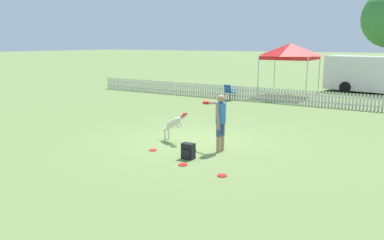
{
  "coord_description": "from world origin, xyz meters",
  "views": [
    {
      "loc": [
        5.71,
        -9.51,
        2.97
      ],
      "look_at": [
        0.12,
        -0.41,
        0.76
      ],
      "focal_mm": 35.0,
      "sensor_mm": 36.0,
      "label": 1
    }
  ],
  "objects": [
    {
      "name": "ground_plane",
      "position": [
        0.0,
        0.0,
        0.0
      ],
      "size": [
        240.0,
        240.0,
        0.0
      ],
      "primitive_type": "plane",
      "color": "olive"
    },
    {
      "name": "handler_person",
      "position": [
        1.09,
        -0.53,
        1.0
      ],
      "size": [
        0.9,
        0.74,
        1.6
      ],
      "rotation": [
        0.0,
        0.0,
        1.44
      ],
      "color": "tan",
      "rests_on": "ground_plane"
    },
    {
      "name": "leaping_dog",
      "position": [
        -0.58,
        -0.31,
        0.58
      ],
      "size": [
        1.08,
        0.35,
        0.96
      ],
      "rotation": [
        0.0,
        0.0,
        -1.71
      ],
      "color": "beige",
      "rests_on": "ground_plane"
    },
    {
      "name": "frisbee_near_handler",
      "position": [
        -0.54,
        -1.44,
        0.01
      ],
      "size": [
        0.22,
        0.22,
        0.02
      ],
      "color": "red",
      "rests_on": "ground_plane"
    },
    {
      "name": "frisbee_near_dog",
      "position": [
        2.07,
        -2.27,
        0.01
      ],
      "size": [
        0.22,
        0.22,
        0.02
      ],
      "color": "red",
      "rests_on": "ground_plane"
    },
    {
      "name": "frisbee_midfield",
      "position": [
        0.89,
        -2.1,
        0.01
      ],
      "size": [
        0.22,
        0.22,
        0.02
      ],
      "color": "red",
      "rests_on": "ground_plane"
    },
    {
      "name": "backpack_on_grass",
      "position": [
        0.72,
        -1.58,
        0.21
      ],
      "size": [
        0.33,
        0.24,
        0.42
      ],
      "color": "black",
      "rests_on": "ground_plane"
    },
    {
      "name": "picket_fence",
      "position": [
        0.0,
        8.59,
        0.37
      ],
      "size": [
        23.96,
        0.04,
        0.74
      ],
      "color": "beige",
      "rests_on": "ground_plane"
    },
    {
      "name": "folding_chair_blue_left",
      "position": [
        -2.83,
        8.09,
        0.5
      ],
      "size": [
        0.54,
        0.55,
        0.84
      ],
      "rotation": [
        0.0,
        0.0,
        2.91
      ],
      "color": "#333338",
      "rests_on": "ground_plane"
    },
    {
      "name": "canopy_tent_main",
      "position": [
        -0.68,
        11.36,
        2.51
      ],
      "size": [
        2.7,
        2.7,
        2.96
      ],
      "color": "#B2B2B2",
      "rests_on": "ground_plane"
    },
    {
      "name": "equipment_trailer",
      "position": [
        2.52,
        15.52,
        1.16
      ],
      "size": [
        4.8,
        2.95,
        2.19
      ],
      "rotation": [
        0.0,
        0.0,
        -0.21
      ],
      "color": "white",
      "rests_on": "ground_plane"
    }
  ]
}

